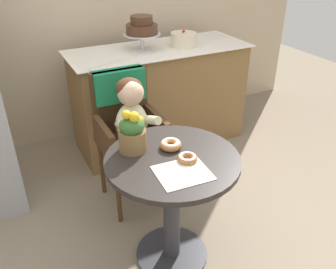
{
  "coord_description": "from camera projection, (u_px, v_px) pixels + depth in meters",
  "views": [
    {
      "loc": [
        -0.73,
        -1.39,
        1.74
      ],
      "look_at": [
        0.05,
        0.15,
        0.77
      ],
      "focal_mm": 38.05,
      "sensor_mm": 36.0,
      "label": 1
    }
  ],
  "objects": [
    {
      "name": "ground_plane",
      "position": [
        172.0,
        254.0,
        2.22
      ],
      "size": [
        8.0,
        8.0,
        0.0
      ],
      "primitive_type": "plane",
      "color": "gray"
    },
    {
      "name": "cafe_table",
      "position": [
        172.0,
        189.0,
        1.97
      ],
      "size": [
        0.72,
        0.72,
        0.72
      ],
      "color": "#282321",
      "rests_on": "ground"
    },
    {
      "name": "wicker_chair",
      "position": [
        125.0,
        117.0,
        2.45
      ],
      "size": [
        0.42,
        0.45,
        0.95
      ],
      "rotation": [
        0.0,
        0.0,
        0.08
      ],
      "color": "#472D19",
      "rests_on": "ground"
    },
    {
      "name": "seated_child",
      "position": [
        134.0,
        122.0,
        2.31
      ],
      "size": [
        0.27,
        0.32,
        0.73
      ],
      "color": "beige",
      "rests_on": "ground"
    },
    {
      "name": "paper_napkin",
      "position": [
        183.0,
        173.0,
        1.74
      ],
      "size": [
        0.27,
        0.24,
        0.0
      ],
      "primitive_type": "cube",
      "rotation": [
        0.0,
        0.0,
        -0.07
      ],
      "color": "white",
      "rests_on": "cafe_table"
    },
    {
      "name": "donut_front",
      "position": [
        187.0,
        158.0,
        1.83
      ],
      "size": [
        0.1,
        0.1,
        0.03
      ],
      "color": "#936033",
      "rests_on": "cafe_table"
    },
    {
      "name": "donut_mid",
      "position": [
        171.0,
        144.0,
        1.94
      ],
      "size": [
        0.12,
        0.12,
        0.04
      ],
      "color": "#AD7542",
      "rests_on": "cafe_table"
    },
    {
      "name": "flower_vase",
      "position": [
        132.0,
        133.0,
        1.88
      ],
      "size": [
        0.15,
        0.15,
        0.24
      ],
      "color": "brown",
      "rests_on": "cafe_table"
    },
    {
      "name": "display_counter",
      "position": [
        160.0,
        97.0,
        3.22
      ],
      "size": [
        1.56,
        0.62,
        0.9
      ],
      "color": "olive",
      "rests_on": "ground"
    },
    {
      "name": "tiered_cake_stand",
      "position": [
        142.0,
        28.0,
        2.85
      ],
      "size": [
        0.3,
        0.3,
        0.28
      ],
      "color": "silver",
      "rests_on": "display_counter"
    },
    {
      "name": "round_layer_cake",
      "position": [
        183.0,
        40.0,
        3.02
      ],
      "size": [
        0.22,
        0.22,
        0.14
      ],
      "color": "beige",
      "rests_on": "display_counter"
    }
  ]
}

